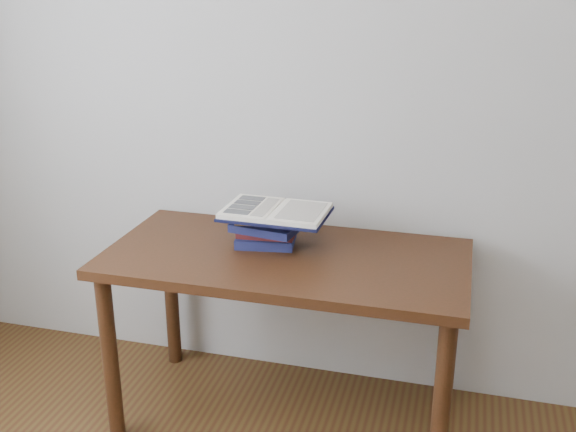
% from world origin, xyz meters
% --- Properties ---
extents(room_shell, '(3.54, 3.54, 2.62)m').
position_xyz_m(room_shell, '(-0.08, 0.01, 1.63)').
color(room_shell, '#B7B6AD').
rests_on(room_shell, ground).
extents(desk, '(1.33, 0.66, 0.71)m').
position_xyz_m(desk, '(-0.07, 1.38, 0.61)').
color(desk, '#3F1F0F').
rests_on(desk, ground).
extents(book_stack, '(0.27, 0.22, 0.13)m').
position_xyz_m(book_stack, '(-0.17, 1.46, 0.77)').
color(book_stack, navy).
rests_on(book_stack, desk).
extents(open_book, '(0.39, 0.28, 0.03)m').
position_xyz_m(open_book, '(-0.13, 1.44, 0.85)').
color(open_book, black).
rests_on(open_book, book_stack).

